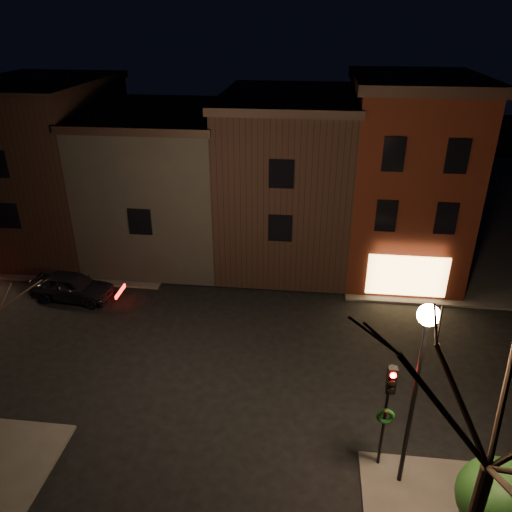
{
  "coord_description": "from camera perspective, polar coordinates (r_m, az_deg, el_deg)",
  "views": [
    {
      "loc": [
        2.98,
        -17.51,
        13.47
      ],
      "look_at": [
        0.54,
        3.23,
        3.2
      ],
      "focal_mm": 35.0,
      "sensor_mm": 36.0,
      "label": 1
    }
  ],
  "objects": [
    {
      "name": "sidewalk_far_left",
      "position": [
        45.99,
        -23.82,
        6.99
      ],
      "size": [
        30.0,
        30.0,
        0.12
      ],
      "primitive_type": "cube",
      "color": "#2D2B28",
      "rests_on": "ground"
    },
    {
      "name": "corner_building",
      "position": [
        28.61,
        16.72,
        8.7
      ],
      "size": [
        6.5,
        8.5,
        10.5
      ],
      "color": "#45160C",
      "rests_on": "ground"
    },
    {
      "name": "street_lamp_near",
      "position": [
        14.55,
        18.48,
        -10.13
      ],
      "size": [
        0.6,
        0.6,
        6.48
      ],
      "color": "black",
      "rests_on": "sidewalk_near_right"
    },
    {
      "name": "row_building_c",
      "position": [
        33.33,
        -22.55,
        9.64
      ],
      "size": [
        7.3,
        10.3,
        9.9
      ],
      "color": "black",
      "rests_on": "ground"
    },
    {
      "name": "row_building_b",
      "position": [
        30.73,
        -10.23,
        8.48
      ],
      "size": [
        7.8,
        10.3,
        8.4
      ],
      "color": "black",
      "rests_on": "ground"
    },
    {
      "name": "ground",
      "position": [
        22.3,
        -2.4,
        -11.01
      ],
      "size": [
        120.0,
        120.0,
        0.0
      ],
      "primitive_type": "plane",
      "color": "black",
      "rests_on": "ground"
    },
    {
      "name": "traffic_signal",
      "position": [
        16.27,
        14.81,
        -15.84
      ],
      "size": [
        0.58,
        0.38,
        4.05
      ],
      "color": "black",
      "rests_on": "sidewalk_near_right"
    },
    {
      "name": "row_building_a",
      "position": [
        29.35,
        3.56,
        9.03
      ],
      "size": [
        7.3,
        10.3,
        9.4
      ],
      "color": "black",
      "rests_on": "ground"
    },
    {
      "name": "bare_tree_right",
      "position": [
        12.46,
        27.17,
        -13.24
      ],
      "size": [
        6.4,
        6.4,
        8.5
      ],
      "color": "black",
      "rests_on": "sidewalk_near_right"
    },
    {
      "name": "parked_car_a",
      "position": [
        27.42,
        -20.27,
        -3.27
      ],
      "size": [
        4.43,
        2.09,
        1.46
      ],
      "primitive_type": "imported",
      "rotation": [
        0.0,
        0.0,
        1.49
      ],
      "color": "black",
      "rests_on": "ground"
    }
  ]
}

